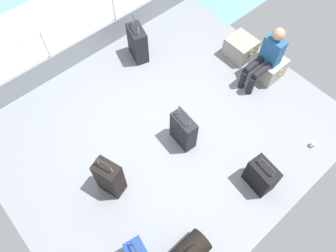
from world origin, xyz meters
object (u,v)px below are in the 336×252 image
object	(u,v)px
suitcase_2	(183,131)
cargo_crate_0	(241,48)
cargo_crate_1	(268,66)
suitcase_1	(110,178)
suitcase_4	(261,176)
paper_cup	(313,145)
suitcase_0	(138,43)
passenger_seated	(266,57)

from	to	relation	value
suitcase_2	cargo_crate_0	bearing A→B (deg)	107.60
cargo_crate_1	suitcase_1	distance (m)	3.38
suitcase_4	cargo_crate_0	bearing A→B (deg)	138.33
cargo_crate_0	suitcase_1	size ratio (longest dim) A/B	0.61
paper_cup	suitcase_0	bearing A→B (deg)	-165.34
cargo_crate_0	paper_cup	world-z (taller)	cargo_crate_0
passenger_seated	suitcase_0	size ratio (longest dim) A/B	1.27
suitcase_0	suitcase_2	distance (m)	1.98
cargo_crate_0	paper_cup	bearing A→B (deg)	-15.29
suitcase_0	suitcase_1	size ratio (longest dim) A/B	0.98
paper_cup	passenger_seated	bearing A→B (deg)	164.34
cargo_crate_1	suitcase_0	distance (m)	2.37
suitcase_2	suitcase_0	bearing A→B (deg)	162.09
passenger_seated	suitcase_2	bearing A→B (deg)	-89.18
cargo_crate_0	passenger_seated	size ratio (longest dim) A/B	0.49
cargo_crate_0	cargo_crate_1	bearing A→B (deg)	1.97
cargo_crate_0	suitcase_4	world-z (taller)	suitcase_4
suitcase_1	paper_cup	distance (m)	3.20
suitcase_4	paper_cup	size ratio (longest dim) A/B	6.49
cargo_crate_1	paper_cup	xyz separation A→B (m)	(1.47, -0.59, -0.14)
suitcase_2	paper_cup	size ratio (longest dim) A/B	8.09
passenger_seated	paper_cup	distance (m)	1.61
passenger_seated	paper_cup	world-z (taller)	passenger_seated
cargo_crate_1	passenger_seated	distance (m)	0.42
cargo_crate_0	passenger_seated	distance (m)	0.75
suitcase_1	suitcase_4	world-z (taller)	suitcase_1
suitcase_0	suitcase_4	world-z (taller)	suitcase_0
suitcase_2	suitcase_4	size ratio (longest dim) A/B	1.25
suitcase_0	suitcase_1	bearing A→B (deg)	-47.06
suitcase_4	cargo_crate_1	bearing A→B (deg)	126.81
passenger_seated	paper_cup	size ratio (longest dim) A/B	10.82
passenger_seated	cargo_crate_0	bearing A→B (deg)	165.59
suitcase_1	cargo_crate_1	bearing A→B (deg)	88.74
passenger_seated	cargo_crate_1	bearing A→B (deg)	90.00
cargo_crate_1	suitcase_1	size ratio (longest dim) A/B	0.63
cargo_crate_1	paper_cup	world-z (taller)	cargo_crate_1
cargo_crate_1	suitcase_1	xyz separation A→B (m)	(-0.07, -3.38, 0.16)
cargo_crate_0	suitcase_0	xyz separation A→B (m)	(-1.23, -1.44, 0.14)
cargo_crate_1	suitcase_1	world-z (taller)	suitcase_1
cargo_crate_1	suitcase_2	size ratio (longest dim) A/B	0.68
suitcase_0	cargo_crate_0	bearing A→B (deg)	49.46
suitcase_1	suitcase_4	xyz separation A→B (m)	(1.37, 1.65, -0.09)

